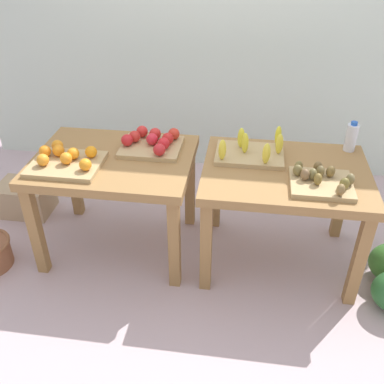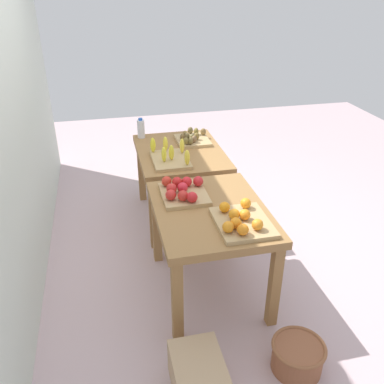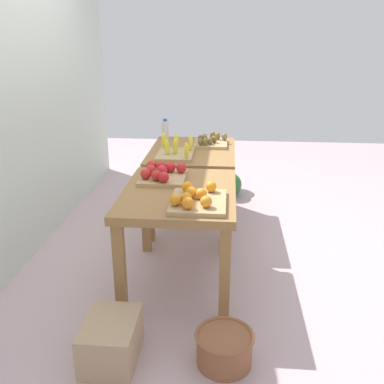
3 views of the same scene
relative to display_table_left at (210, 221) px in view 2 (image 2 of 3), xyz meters
name	(u,v)px [view 2 (image 2 of 3)]	position (x,y,z in m)	size (l,w,h in m)	color
ground_plane	(193,247)	(0.56, 0.00, -0.63)	(8.00, 8.00, 0.00)	#C2A7AC
back_wall	(2,94)	(0.56, 1.35, 0.87)	(4.40, 0.12, 3.00)	silver
display_table_left	(210,221)	(0.00, 0.00, 0.00)	(1.04, 0.80, 0.74)	olive
display_table_right	(180,161)	(1.12, 0.00, 0.00)	(1.04, 0.80, 0.74)	olive
orange_bin	(241,221)	(-0.26, -0.14, 0.14)	(0.44, 0.37, 0.11)	tan
apple_bin	(182,191)	(0.23, 0.16, 0.15)	(0.40, 0.36, 0.11)	tan
banana_crate	(170,157)	(0.89, 0.13, 0.15)	(0.44, 0.32, 0.17)	tan
kiwi_bin	(192,139)	(1.31, -0.16, 0.14)	(0.36, 0.33, 0.10)	tan
water_bottle	(141,129)	(1.54, 0.32, 0.20)	(0.08, 0.08, 0.21)	silver
watermelon_pile	(187,164)	(1.98, -0.24, -0.44)	(0.61, 0.59, 0.50)	#286C2D
wicker_basket	(297,356)	(-0.86, -0.35, -0.52)	(0.34, 0.34, 0.20)	brown
cardboard_produce_box	(198,377)	(-0.88, 0.30, -0.50)	(0.40, 0.30, 0.26)	tan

